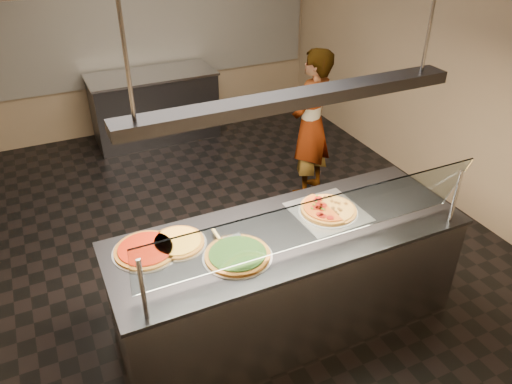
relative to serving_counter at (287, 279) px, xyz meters
name	(u,v)px	position (x,y,z in m)	size (l,w,h in m)	color
ground	(228,232)	(0.05, 1.37, -0.48)	(5.00, 6.00, 0.02)	black
wall_back	(140,22)	(0.05, 4.38, 1.03)	(5.00, 0.02, 3.00)	#937C5F
wall_front	(490,328)	(0.05, -1.64, 1.03)	(5.00, 0.02, 3.00)	#937C5F
wall_right	(441,59)	(2.56, 1.37, 1.03)	(0.02, 6.00, 3.00)	#937C5F
tile_band	(142,38)	(0.05, 4.35, 0.83)	(4.90, 0.02, 1.20)	silver
serving_counter	(287,279)	(0.00, 0.00, 0.00)	(2.65, 0.94, 0.93)	#B7B7BC
sneeze_guard	(316,223)	(0.00, -0.34, 0.76)	(2.41, 0.18, 0.54)	#B7B7BC
perforated_tray	(328,211)	(0.39, 0.10, 0.47)	(0.53, 0.53, 0.01)	silver
half_pizza_pepperoni	(316,211)	(0.29, 0.10, 0.50)	(0.24, 0.43, 0.05)	brown
half_pizza_sausage	(339,206)	(0.49, 0.10, 0.49)	(0.23, 0.43, 0.04)	brown
pizza_spinach	(237,255)	(-0.46, -0.11, 0.48)	(0.48, 0.48, 0.03)	silver
pizza_cheese	(178,242)	(-0.78, 0.21, 0.48)	(0.41, 0.41, 0.03)	silver
pizza_tomato	(146,250)	(-1.01, 0.21, 0.48)	(0.46, 0.46, 0.03)	silver
pizza_spatula	(223,236)	(-0.47, 0.11, 0.49)	(0.17, 0.23, 0.02)	#B7B7BC
prep_table	(155,106)	(0.01, 3.92, 0.00)	(1.69, 0.74, 0.93)	#333338
worker	(311,125)	(1.21, 1.73, 0.38)	(0.62, 0.40, 1.69)	#2B2830
heat_lamp_housing	(295,99)	(0.00, 0.00, 1.48)	(2.30, 0.18, 0.08)	#333338
lamp_rod_left	(122,26)	(-1.00, 0.00, 2.03)	(0.02, 0.02, 1.01)	#B7B7BC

